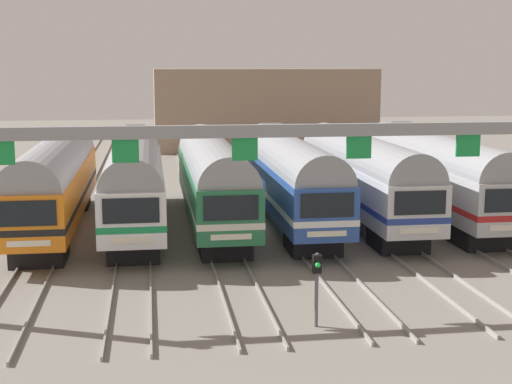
{
  "coord_description": "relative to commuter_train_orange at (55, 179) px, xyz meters",
  "views": [
    {
      "loc": [
        -5.26,
        -38.69,
        8.49
      ],
      "look_at": [
        -0.24,
        -3.8,
        2.43
      ],
      "focal_mm": 51.89,
      "sensor_mm": 36.0,
      "label": 1
    }
  ],
  "objects": [
    {
      "name": "catenary_gantry",
      "position": [
        10.16,
        -13.49,
        2.66
      ],
      "size": [
        25.56,
        0.44,
        6.97
      ],
      "color": "gray",
      "rests_on": "ground"
    },
    {
      "name": "maintenance_building",
      "position": [
        16.5,
        37.39,
        1.37
      ],
      "size": [
        22.19,
        10.0,
        8.12
      ],
      "primitive_type": "cube",
      "color": "gray",
      "rests_on": "ground"
    },
    {
      "name": "commuter_train_orange",
      "position": [
        0.0,
        0.0,
        0.0
      ],
      "size": [
        2.88,
        18.06,
        4.77
      ],
      "color": "orange",
      "rests_on": "ground"
    },
    {
      "name": "commuter_train_silver",
      "position": [
        16.26,
        0.0,
        0.0
      ],
      "size": [
        2.88,
        18.06,
        4.77
      ],
      "color": "silver",
      "rests_on": "ground"
    },
    {
      "name": "commuter_train_white",
      "position": [
        4.06,
        0.0,
        0.0
      ],
      "size": [
        2.88,
        18.06,
        5.05
      ],
      "color": "white",
      "rests_on": "ground"
    },
    {
      "name": "commuter_train_blue",
      "position": [
        12.19,
        0.0,
        0.0
      ],
      "size": [
        2.88,
        18.06,
        5.05
      ],
      "color": "#284C9E",
      "rests_on": "ground"
    },
    {
      "name": "yard_signal_mast",
      "position": [
        10.16,
        -16.0,
        -0.94
      ],
      "size": [
        0.28,
        0.35,
        2.48
      ],
      "color": "#59595E",
      "rests_on": "ground"
    },
    {
      "name": "commuter_train_stainless",
      "position": [
        20.32,
        0.0,
        0.0
      ],
      "size": [
        2.88,
        18.06,
        5.05
      ],
      "color": "#B2B5BA",
      "rests_on": "ground"
    },
    {
      "name": "ground_plane",
      "position": [
        10.16,
        0.01,
        -2.69
      ],
      "size": [
        160.0,
        160.0,
        0.0
      ],
      "primitive_type": "plane",
      "color": "gray"
    },
    {
      "name": "commuter_train_green",
      "position": [
        8.13,
        0.0,
        0.0
      ],
      "size": [
        2.88,
        18.06,
        4.77
      ],
      "color": "#236B42",
      "rests_on": "ground"
    },
    {
      "name": "track_bed",
      "position": [
        10.16,
        17.01,
        -2.61
      ],
      "size": [
        21.83,
        70.0,
        0.15
      ],
      "color": "gray",
      "rests_on": "ground"
    }
  ]
}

